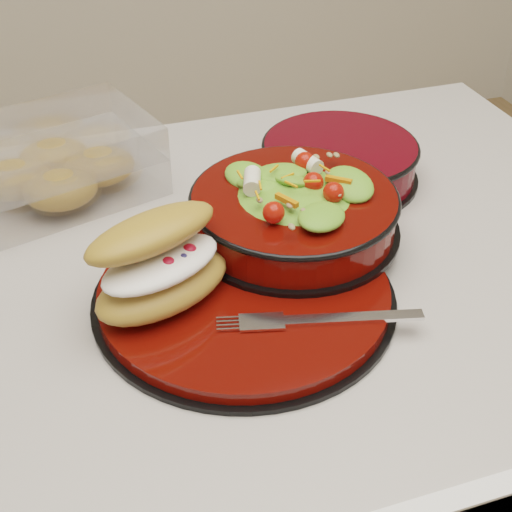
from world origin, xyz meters
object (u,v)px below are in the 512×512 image
object	(u,v)px
dinner_plate	(245,293)
fork	(325,319)
croissant	(160,263)
pastry_box	(56,163)
extra_bowl	(339,160)
island_counter	(179,511)
salad_bowl	(294,204)

from	to	relation	value
dinner_plate	fork	world-z (taller)	fork
dinner_plate	croissant	xyz separation A→B (m)	(-0.09, 0.01, 0.05)
pastry_box	dinner_plate	bearing A→B (deg)	-76.36
dinner_plate	extra_bowl	distance (m)	0.29
island_counter	salad_bowl	bearing A→B (deg)	2.61
croissant	pastry_box	size ratio (longest dim) A/B	0.61
fork	extra_bowl	distance (m)	0.32
salad_bowl	fork	bearing A→B (deg)	-99.27
croissant	pastry_box	xyz separation A→B (m)	(-0.08, 0.28, -0.02)
island_counter	pastry_box	size ratio (longest dim) A/B	4.42
dinner_plate	salad_bowl	xyz separation A→B (m)	(0.08, 0.08, 0.05)
salad_bowl	extra_bowl	world-z (taller)	salad_bowl
croissant	salad_bowl	bearing A→B (deg)	-0.39
dinner_plate	salad_bowl	bearing A→B (deg)	43.51
croissant	pastry_box	distance (m)	0.29
croissant	fork	xyz separation A→B (m)	(0.14, -0.09, -0.04)
island_counter	dinner_plate	bearing A→B (deg)	-40.41
fork	extra_bowl	world-z (taller)	extra_bowl
dinner_plate	salad_bowl	distance (m)	0.13
island_counter	extra_bowl	bearing A→B (deg)	25.24
extra_bowl	dinner_plate	bearing A→B (deg)	-133.89
salad_bowl	fork	distance (m)	0.16
island_counter	croissant	bearing A→B (deg)	-90.92
fork	island_counter	bearing A→B (deg)	57.81
island_counter	pastry_box	bearing A→B (deg)	110.18
dinner_plate	island_counter	bearing A→B (deg)	139.59
island_counter	dinner_plate	xyz separation A→B (m)	(0.08, -0.07, 0.46)
island_counter	pastry_box	world-z (taller)	pastry_box
croissant	fork	size ratio (longest dim) A/B	0.94
island_counter	salad_bowl	xyz separation A→B (m)	(0.17, 0.01, 0.50)
island_counter	salad_bowl	distance (m)	0.53
dinner_plate	fork	distance (m)	0.10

